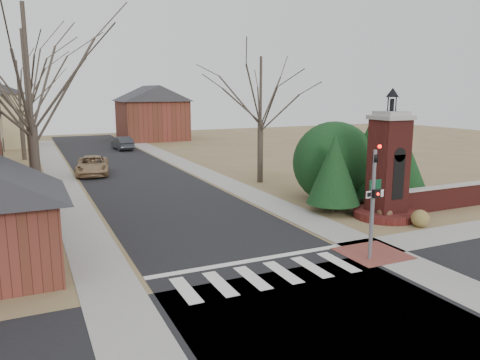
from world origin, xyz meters
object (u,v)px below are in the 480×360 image
brick_gate_monument (388,176)px  distant_car (122,143)px  traffic_signal_pole (373,193)px  sign_post (374,199)px  pickup_truck (93,165)px

brick_gate_monument → distant_car: brick_gate_monument is taller
brick_gate_monument → distant_car: bearing=101.3°
traffic_signal_pole → brick_gate_monument: bearing=43.2°
sign_post → distant_car: bearing=95.2°
distant_car → sign_post: bearing=91.0°
traffic_signal_pole → brick_gate_monument: brick_gate_monument is taller
pickup_truck → distant_car: (5.05, 14.58, 0.02)m
sign_post → brick_gate_monument: 4.55m
traffic_signal_pole → distant_car: (-2.03, 38.07, -1.87)m
brick_gate_monument → sign_post: bearing=-138.6°
brick_gate_monument → distant_car: size_ratio=1.48×
pickup_truck → distant_car: size_ratio=1.16×
traffic_signal_pole → sign_post: (1.29, 1.41, -0.64)m
pickup_truck → distant_car: distant_car is taller
sign_post → brick_gate_monument: bearing=41.4°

